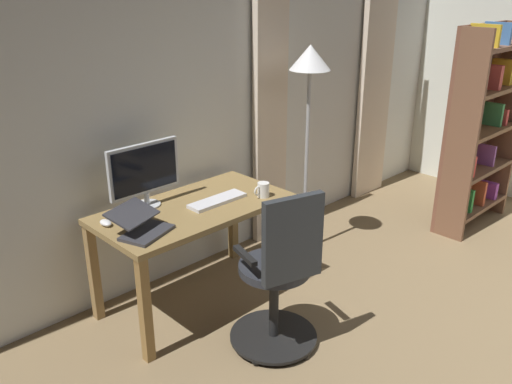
% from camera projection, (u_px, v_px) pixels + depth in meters
% --- Properties ---
extents(back_room_partition, '(5.89, 0.10, 2.83)m').
position_uv_depth(back_room_partition, '(225.00, 83.00, 4.16)').
color(back_room_partition, silver).
rests_on(back_room_partition, ground).
extents(curtain_left_panel, '(0.49, 0.06, 2.41)m').
position_uv_depth(curtain_left_panel, '(376.00, 81.00, 5.42)').
color(curtain_left_panel, beige).
rests_on(curtain_left_panel, ground).
extents(curtain_right_panel, '(0.35, 0.06, 2.41)m').
position_uv_depth(curtain_right_panel, '(270.00, 104.00, 4.43)').
color(curtain_right_panel, beige).
rests_on(curtain_right_panel, ground).
extents(desk, '(1.32, 0.69, 0.74)m').
position_uv_depth(desk, '(194.00, 219.00, 3.65)').
color(desk, olive).
rests_on(desk, ground).
extents(office_chair, '(0.56, 0.56, 1.08)m').
position_uv_depth(office_chair, '(280.00, 278.00, 3.21)').
color(office_chair, black).
rests_on(office_chair, ground).
extents(computer_monitor, '(0.53, 0.18, 0.43)m').
position_uv_depth(computer_monitor, '(144.00, 171.00, 3.53)').
color(computer_monitor, '#B7BCC1').
rests_on(computer_monitor, desk).
extents(computer_keyboard, '(0.43, 0.13, 0.02)m').
position_uv_depth(computer_keyboard, '(217.00, 201.00, 3.67)').
color(computer_keyboard, silver).
rests_on(computer_keyboard, desk).
extents(laptop, '(0.39, 0.38, 0.15)m').
position_uv_depth(laptop, '(141.00, 226.00, 3.21)').
color(laptop, '#333338').
rests_on(laptop, desk).
extents(computer_mouse, '(0.06, 0.10, 0.04)m').
position_uv_depth(computer_mouse, '(106.00, 223.00, 3.32)').
color(computer_mouse, white).
rests_on(computer_mouse, desk).
extents(mug_coffee, '(0.13, 0.08, 0.10)m').
position_uv_depth(mug_coffee, '(263.00, 190.00, 3.74)').
color(mug_coffee, white).
rests_on(mug_coffee, desk).
extents(bookshelf, '(0.91, 0.30, 1.84)m').
position_uv_depth(bookshelf, '(478.00, 128.00, 4.82)').
color(bookshelf, brown).
rests_on(bookshelf, ground).
extents(floor_lamp, '(0.31, 0.31, 1.72)m').
position_uv_depth(floor_lamp, '(309.00, 83.00, 4.07)').
color(floor_lamp, black).
rests_on(floor_lamp, ground).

